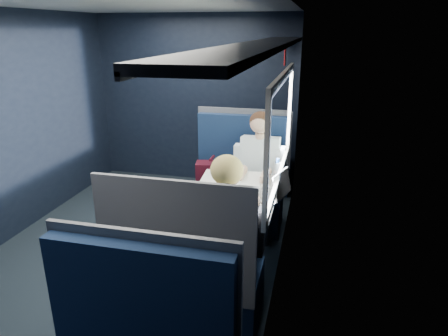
% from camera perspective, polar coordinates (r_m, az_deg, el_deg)
% --- Properties ---
extents(ground, '(2.80, 4.20, 0.01)m').
position_cam_1_polar(ground, '(4.17, -12.37, -11.51)').
color(ground, black).
extents(room_shell, '(3.00, 4.40, 2.40)m').
position_cam_1_polar(room_shell, '(3.64, -13.71, 8.92)').
color(room_shell, black).
rests_on(room_shell, ground).
extents(table, '(0.62, 1.00, 0.74)m').
position_cam_1_polar(table, '(3.56, 2.08, -4.53)').
color(table, '#54565E').
rests_on(table, ground).
extents(seat_bay_near, '(1.04, 0.62, 1.26)m').
position_cam_1_polar(seat_bay_near, '(4.47, 1.79, -2.71)').
color(seat_bay_near, '#0C1B38').
rests_on(seat_bay_near, ground).
extents(seat_bay_far, '(1.04, 0.62, 1.26)m').
position_cam_1_polar(seat_bay_far, '(2.98, -5.03, -15.25)').
color(seat_bay_far, '#0C1B38').
rests_on(seat_bay_far, ground).
extents(seat_row_front, '(1.04, 0.51, 1.16)m').
position_cam_1_polar(seat_row_front, '(5.33, 3.96, 0.78)').
color(seat_row_front, '#0C1B38').
rests_on(seat_row_front, ground).
extents(man, '(0.53, 0.56, 1.32)m').
position_cam_1_polar(man, '(4.17, 4.91, -0.12)').
color(man, black).
rests_on(man, ground).
extents(woman, '(0.53, 0.56, 1.32)m').
position_cam_1_polar(woman, '(2.89, 0.61, -8.99)').
color(woman, black).
rests_on(woman, ground).
extents(papers, '(0.63, 0.86, 0.01)m').
position_cam_1_polar(papers, '(3.64, 0.65, -2.55)').
color(papers, white).
rests_on(papers, table).
extents(laptop, '(0.32, 0.37, 0.23)m').
position_cam_1_polar(laptop, '(3.41, 7.24, -3.21)').
color(laptop, silver).
rests_on(laptop, table).
extents(bottle_small, '(0.06, 0.06, 0.22)m').
position_cam_1_polar(bottle_small, '(3.77, 7.60, -0.41)').
color(bottle_small, silver).
rests_on(bottle_small, table).
extents(cup, '(0.07, 0.07, 0.09)m').
position_cam_1_polar(cup, '(3.83, 7.63, -0.96)').
color(cup, white).
rests_on(cup, table).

